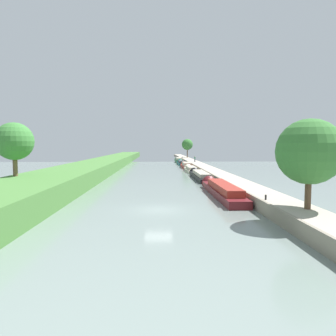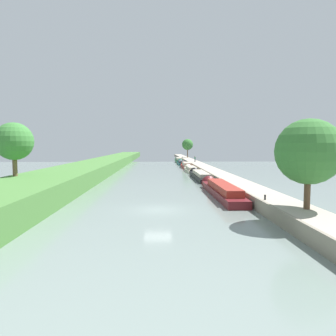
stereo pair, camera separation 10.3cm
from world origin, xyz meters
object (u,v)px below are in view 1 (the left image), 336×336
person_walking (195,159)px  mooring_bollard_near (266,197)px  narrowboat_teal (181,163)px  narrowboat_cream (190,169)px  narrowboat_maroon (221,190)px  narrowboat_green (179,160)px  mooring_bollard_far (182,157)px  narrowboat_red (186,165)px  narrowboat_black (200,175)px

person_walking → mooring_bollard_near: (-1.32, -59.89, -0.65)m
narrowboat_teal → narrowboat_cream: bearing=-89.8°
narrowboat_teal → person_walking: bearing=-65.6°
person_walking → mooring_bollard_near: 59.91m
narrowboat_maroon → narrowboat_green: size_ratio=1.11×
narrowboat_teal → mooring_bollard_far: bearing=84.4°
narrowboat_cream → mooring_bollard_near: (1.88, -42.23, 0.89)m
narrowboat_red → mooring_bollard_near: size_ratio=26.69×
narrowboat_black → narrowboat_teal: narrowboat_black is taller
narrowboat_maroon → narrowboat_black: (0.04, 18.01, -0.09)m
narrowboat_red → narrowboat_green: size_ratio=0.79×
narrowboat_maroon → narrowboat_cream: 32.73m
mooring_bollard_near → narrowboat_maroon: bearing=101.2°
narrowboat_maroon → narrowboat_teal: bearing=90.1°
narrowboat_black → narrowboat_teal: (-0.11, 39.63, -0.08)m
narrowboat_black → narrowboat_green: bearing=89.9°
narrowboat_teal → mooring_bollard_near: bearing=-88.3°
narrowboat_red → narrowboat_teal: size_ratio=1.11×
narrowboat_black → person_walking: 32.56m
narrowboat_cream → narrowboat_green: size_ratio=0.79×
narrowboat_cream → narrowboat_red: 11.68m
narrowboat_teal → mooring_bollard_near: (1.96, -67.14, 0.90)m
narrowboat_black → person_walking: person_walking is taller
person_walking → narrowboat_teal: bearing=114.4°
person_walking → narrowboat_red: bearing=-117.5°
narrowboat_red → narrowboat_cream: bearing=-90.4°
mooring_bollard_near → mooring_bollard_far: bearing=90.0°
narrowboat_black → narrowboat_cream: (-0.02, 14.72, -0.07)m
mooring_bollard_near → narrowboat_teal: bearing=91.7°
narrowboat_black → narrowboat_green: 53.15m
narrowboat_cream → person_walking: (3.19, 17.65, 1.54)m
narrowboat_red → mooring_bollard_far: mooring_bollard_far is taller
narrowboat_black → narrowboat_cream: size_ratio=1.33×
narrowboat_maroon → mooring_bollard_near: size_ratio=37.45×
narrowboat_green → narrowboat_maroon: bearing=-90.1°
narrowboat_black → mooring_bollard_near: bearing=-86.1°
narrowboat_maroon → mooring_bollard_far: bearing=88.6°
narrowboat_cream → narrowboat_green: narrowboat_green is taller
narrowboat_teal → mooring_bollard_near: mooring_bollard_near is taller
narrowboat_black → mooring_bollard_far: (1.85, 59.52, 0.82)m
narrowboat_black → mooring_bollard_near: (1.85, -27.51, 0.82)m
narrowboat_black → mooring_bollard_near: size_ratio=35.15×
narrowboat_maroon → narrowboat_red: (0.10, 44.41, -0.09)m
person_walking → mooring_bollard_far: person_walking is taller
person_walking → mooring_bollard_far: size_ratio=3.69×
narrowboat_maroon → narrowboat_cream: size_ratio=1.41×
narrowboat_cream → narrowboat_green: bearing=89.9°
narrowboat_cream → narrowboat_red: narrowboat_red is taller
mooring_bollard_near → narrowboat_cream: bearing=92.5°
narrowboat_maroon → person_walking: person_walking is taller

